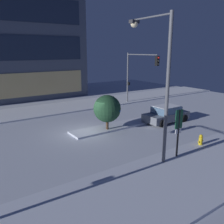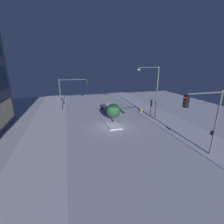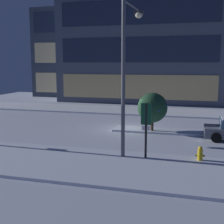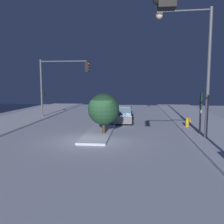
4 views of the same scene
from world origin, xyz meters
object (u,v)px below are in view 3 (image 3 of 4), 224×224
Objects in this scene: street_lamp_arched at (128,57)px; fire_hydrant at (200,155)px; decorated_tree_median at (152,108)px; parking_info_sign at (146,124)px.

street_lamp_arched is 9.51× the size of fire_hydrant.
parking_info_sign is at bearing -84.96° from decorated_tree_median.
street_lamp_arched reaches higher than parking_info_sign.
parking_info_sign reaches higher than decorated_tree_median.
decorated_tree_median is (0.56, 5.86, -3.52)m from street_lamp_arched.
fire_hydrant is 3.16m from parking_info_sign.
street_lamp_arched reaches higher than fire_hydrant.
street_lamp_arched is 6.86m from decorated_tree_median.
parking_info_sign is (-2.76, -0.30, 1.52)m from fire_hydrant.
street_lamp_arched is 2.81× the size of decorated_tree_median.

